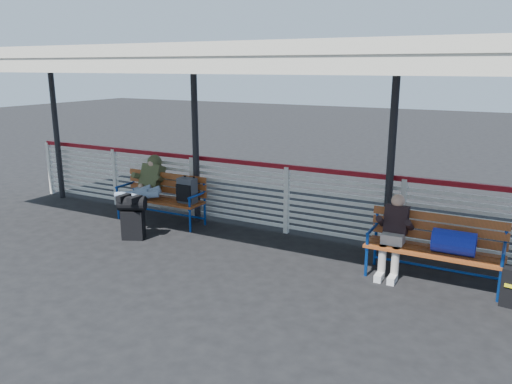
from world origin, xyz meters
The scene contains 8 objects.
ground centered at (0.00, 0.00, 0.00)m, with size 60.00×60.00×0.00m, color black.
fence centered at (0.00, 1.90, 0.66)m, with size 12.08×0.08×1.24m.
canopy centered at (0.00, 0.87, 3.04)m, with size 12.60×3.60×3.16m.
luggage_stack centered at (-2.18, 0.38, 0.41)m, with size 0.52×0.42×0.76m.
bench_left centered at (-2.18, 1.41, 0.59)m, with size 1.80×0.56×0.93m.
bench_right centered at (2.75, 0.98, 0.58)m, with size 1.80×0.56×0.92m.
traveler_man centered at (-2.53, 1.06, 0.68)m, with size 0.94×1.64×0.77m.
companion_person centered at (2.08, 0.97, 0.60)m, with size 0.32×0.66×1.15m.
Camera 1 is at (3.51, -5.80, 2.89)m, focal length 35.00 mm.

